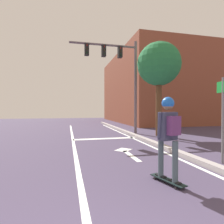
# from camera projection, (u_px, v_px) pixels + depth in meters

# --- Properties ---
(lane_line_center) EXTENTS (0.12, 20.00, 0.01)m
(lane_line_center) POSITION_uv_depth(u_px,v_px,m) (75.00, 150.00, 6.64)
(lane_line_center) COLOR silver
(lane_line_center) RESTS_ON ground
(lane_line_curbside) EXTENTS (0.12, 20.00, 0.01)m
(lane_line_curbside) POSITION_uv_depth(u_px,v_px,m) (150.00, 146.00, 7.31)
(lane_line_curbside) COLOR silver
(lane_line_curbside) RESTS_ON ground
(stop_bar) EXTENTS (3.06, 0.40, 0.01)m
(stop_bar) POSITION_uv_depth(u_px,v_px,m) (105.00, 139.00, 9.13)
(stop_bar) COLOR silver
(stop_bar) RESTS_ON ground
(lane_arrow_stem) EXTENTS (0.16, 1.40, 0.01)m
(lane_arrow_stem) POSITION_uv_depth(u_px,v_px,m) (131.00, 156.00, 5.78)
(lane_arrow_stem) COLOR silver
(lane_arrow_stem) RESTS_ON ground
(lane_arrow_head) EXTENTS (0.71, 0.71, 0.01)m
(lane_arrow_head) POSITION_uv_depth(u_px,v_px,m) (123.00, 150.00, 6.61)
(lane_arrow_head) COLOR silver
(lane_arrow_head) RESTS_ON ground
(curb_strip) EXTENTS (0.24, 24.00, 0.14)m
(curb_strip) POSITION_uv_depth(u_px,v_px,m) (156.00, 144.00, 7.37)
(curb_strip) COLOR #A09899
(curb_strip) RESTS_ON ground
(skateboard) EXTENTS (0.41, 0.82, 0.07)m
(skateboard) POSITION_uv_depth(u_px,v_px,m) (168.00, 180.00, 3.63)
(skateboard) COLOR black
(skateboard) RESTS_ON ground
(skater) EXTENTS (0.43, 0.60, 1.61)m
(skater) POSITION_uv_depth(u_px,v_px,m) (168.00, 128.00, 3.60)
(skater) COLOR #42525C
(skater) RESTS_ON skateboard
(traffic_signal_mast) EXTENTS (3.92, 0.34, 5.45)m
(traffic_signal_mast) POSITION_uv_depth(u_px,v_px,m) (118.00, 66.00, 10.77)
(traffic_signal_mast) COLOR #625359
(traffic_signal_mast) RESTS_ON ground
(street_sign_post) EXTENTS (0.08, 0.44, 2.29)m
(street_sign_post) POSITION_uv_depth(u_px,v_px,m) (223.00, 107.00, 4.94)
(street_sign_post) COLOR slate
(street_sign_post) RESTS_ON ground
(roadside_tree) EXTENTS (2.34, 2.34, 5.06)m
(roadside_tree) POSITION_uv_depth(u_px,v_px,m) (159.00, 65.00, 10.07)
(roadside_tree) COLOR brown
(roadside_tree) RESTS_ON ground
(building_block) EXTENTS (12.02, 13.85, 7.54)m
(building_block) POSITION_uv_depth(u_px,v_px,m) (165.00, 90.00, 22.29)
(building_block) COLOR brown
(building_block) RESTS_ON ground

